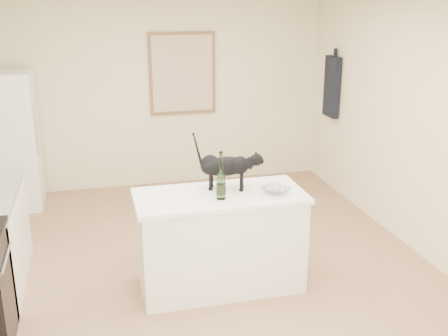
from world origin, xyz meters
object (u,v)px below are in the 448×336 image
Objects in this scene: black_cat at (225,169)px; wine_bottle at (221,178)px; fridge at (9,141)px; glass_bowl at (275,190)px.

black_cat is 0.24m from wine_bottle.
black_cat is at bearing -48.92° from fridge.
fridge is at bearing 133.52° from glass_bowl.
glass_bowl is at bearing 0.52° from wine_bottle.
fridge is 3.67m from glass_bowl.
fridge reaches higher than black_cat.
glass_bowl is at bearing -9.42° from black_cat.
wine_bottle is at bearing -179.48° from glass_bowl.
wine_bottle is 1.58× the size of glass_bowl.
fridge reaches higher than wine_bottle.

